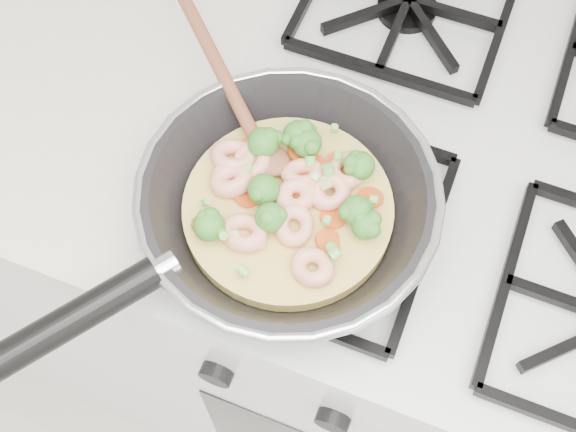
% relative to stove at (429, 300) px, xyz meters
% --- Properties ---
extents(stove, '(0.60, 0.60, 0.92)m').
position_rel_stove_xyz_m(stove, '(0.00, 0.00, 0.00)').
color(stove, silver).
rests_on(stove, ground).
extents(skillet, '(0.40, 0.51, 0.09)m').
position_rel_stove_xyz_m(skillet, '(-0.18, -0.17, 0.50)').
color(skillet, black).
rests_on(skillet, stove).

